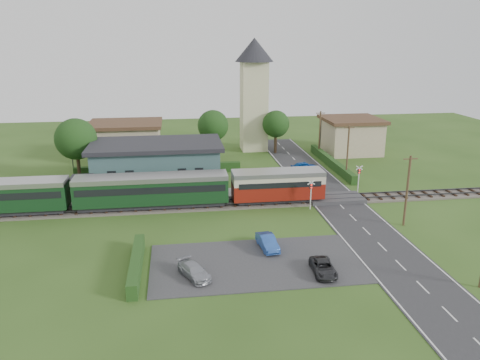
{
  "coord_description": "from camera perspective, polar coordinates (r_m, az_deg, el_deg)",
  "views": [
    {
      "loc": [
        -7.5,
        -45.86,
        17.6
      ],
      "look_at": [
        -0.57,
        4.0,
        2.23
      ],
      "focal_mm": 35.0,
      "sensor_mm": 36.0,
      "label": 1
    }
  ],
  "objects": [
    {
      "name": "tree_b",
      "position": [
        70.22,
        -3.31,
        6.63
      ],
      "size": [
        4.6,
        4.6,
        7.34
      ],
      "color": "#332316",
      "rests_on": "ground"
    },
    {
      "name": "utility_pole_b",
      "position": [
        47.49,
        19.71,
        -1.16
      ],
      "size": [
        1.4,
        0.22,
        7.0
      ],
      "color": "#473321",
      "rests_on": "ground"
    },
    {
      "name": "crossing_deck",
      "position": [
        53.84,
        11.52,
        -2.2
      ],
      "size": [
        6.2,
        3.4,
        0.45
      ],
      "primitive_type": "cube",
      "color": "#333335",
      "rests_on": "ground"
    },
    {
      "name": "utility_pole_c",
      "position": [
        61.54,
        12.99,
        3.42
      ],
      "size": [
        1.4,
        0.22,
        7.0
      ],
      "color": "#473321",
      "rests_on": "ground"
    },
    {
      "name": "tree_c",
      "position": [
        73.68,
        4.39,
        6.81
      ],
      "size": [
        4.2,
        4.2,
        6.78
      ],
      "color": "#332316",
      "rests_on": "ground"
    },
    {
      "name": "crossing_signal_near",
      "position": [
        49.98,
        8.65,
        -1.23
      ],
      "size": [
        0.84,
        0.28,
        3.28
      ],
      "color": "silver",
      "rests_on": "ground"
    },
    {
      "name": "crossing_signal_far",
      "position": [
        56.65,
        14.29,
        0.61
      ],
      "size": [
        0.84,
        0.28,
        3.28
      ],
      "color": "silver",
      "rests_on": "ground"
    },
    {
      "name": "pedestrian_near",
      "position": [
        53.66,
        -0.85,
        -0.77
      ],
      "size": [
        0.67,
        0.56,
        1.58
      ],
      "primitive_type": "imported",
      "rotation": [
        0.0,
        0.0,
        3.5
      ],
      "color": "gray",
      "rests_on": "platform"
    },
    {
      "name": "hedge_roadside",
      "position": [
        67.73,
        11.06,
        2.12
      ],
      "size": [
        0.8,
        18.0,
        1.2
      ],
      "primitive_type": "cube",
      "color": "#193814",
      "rests_on": "ground"
    },
    {
      "name": "equipment_hut",
      "position": [
        54.49,
        -18.65,
        -0.85
      ],
      "size": [
        2.3,
        2.3,
        2.55
      ],
      "color": "beige",
      "rests_on": "platform"
    },
    {
      "name": "hedge_station",
      "position": [
        63.71,
        -9.87,
        1.3
      ],
      "size": [
        22.0,
        0.8,
        1.3
      ],
      "primitive_type": "cube",
      "color": "#193814",
      "rests_on": "ground"
    },
    {
      "name": "streetlamp_east",
      "position": [
        77.93,
        9.84,
        5.96
      ],
      "size": [
        0.3,
        0.3,
        5.15
      ],
      "color": "#3F3F47",
      "rests_on": "ground"
    },
    {
      "name": "utility_pole_d",
      "position": [
        72.6,
        9.69,
        5.64
      ],
      "size": [
        1.4,
        0.22,
        7.0
      ],
      "color": "#473321",
      "rests_on": "ground"
    },
    {
      "name": "streetlamp_west",
      "position": [
        68.99,
        -19.89,
        3.78
      ],
      "size": [
        0.3,
        0.3,
        5.15
      ],
      "color": "#3F3F47",
      "rests_on": "ground"
    },
    {
      "name": "platform",
      "position": [
        54.0,
        -10.14,
        -2.06
      ],
      "size": [
        30.0,
        3.0,
        0.45
      ],
      "primitive_type": "cube",
      "color": "gray",
      "rests_on": "ground"
    },
    {
      "name": "railway_track",
      "position": [
        51.51,
        0.94,
        -2.87
      ],
      "size": [
        76.0,
        3.2,
        0.49
      ],
      "color": "#4C443D",
      "rests_on": "ground"
    },
    {
      "name": "road",
      "position": [
        52.14,
        12.22,
        -3.12
      ],
      "size": [
        6.0,
        70.0,
        0.05
      ],
      "primitive_type": "cube",
      "color": "#28282B",
      "rests_on": "ground"
    },
    {
      "name": "station_building",
      "position": [
        58.83,
        -10.09,
        2.04
      ],
      "size": [
        16.0,
        9.0,
        5.3
      ],
      "color": "#3C5D5D",
      "rests_on": "ground"
    },
    {
      "name": "house_west",
      "position": [
        72.78,
        -13.7,
        4.76
      ],
      "size": [
        10.8,
        8.8,
        5.5
      ],
      "color": "tan",
      "rests_on": "ground"
    },
    {
      "name": "car_park_dark",
      "position": [
        37.3,
        10.12,
        -10.46
      ],
      "size": [
        1.85,
        3.65,
        0.99
      ],
      "primitive_type": "imported",
      "rotation": [
        0.0,
        0.0,
        -0.06
      ],
      "color": "#27272A",
      "rests_on": "car_park"
    },
    {
      "name": "pedestrian_far",
      "position": [
        54.17,
        -17.68,
        -1.2
      ],
      "size": [
        1.01,
        1.14,
        1.98
      ],
      "primitive_type": "imported",
      "rotation": [
        0.0,
        0.0,
        1.88
      ],
      "color": "gray",
      "rests_on": "platform"
    },
    {
      "name": "house_east",
      "position": [
        76.52,
        13.38,
        5.37
      ],
      "size": [
        8.8,
        8.8,
        5.5
      ],
      "color": "tan",
      "rests_on": "ground"
    },
    {
      "name": "train",
      "position": [
        50.64,
        -14.27,
        -1.29
      ],
      "size": [
        43.2,
        2.9,
        3.4
      ],
      "color": "#232328",
      "rests_on": "ground"
    },
    {
      "name": "hedge_carpark",
      "position": [
        38.05,
        -12.52,
        -9.99
      ],
      "size": [
        0.8,
        9.0,
        1.2
      ],
      "primitive_type": "cube",
      "color": "#193814",
      "rests_on": "ground"
    },
    {
      "name": "car_park",
      "position": [
        38.61,
        1.93,
        -10.08
      ],
      "size": [
        17.0,
        9.0,
        0.08
      ],
      "primitive_type": "cube",
      "color": "#333335",
      "rests_on": "ground"
    },
    {
      "name": "tree_a",
      "position": [
        62.36,
        -19.37,
        4.72
      ],
      "size": [
        5.2,
        5.2,
        8.0
      ],
      "color": "#332316",
      "rests_on": "ground"
    },
    {
      "name": "church_tower",
      "position": [
        75.28,
        1.72,
        11.35
      ],
      "size": [
        6.0,
        6.0,
        17.6
      ],
      "color": "beige",
      "rests_on": "ground"
    },
    {
      "name": "ground",
      "position": [
        49.69,
        1.29,
        -3.76
      ],
      "size": [
        120.0,
        120.0,
        0.0
      ],
      "primitive_type": "plane",
      "color": "#2D4C19"
    },
    {
      "name": "car_park_silver",
      "position": [
        36.39,
        -5.62,
        -10.96
      ],
      "size": [
        2.87,
        3.83,
        1.03
      ],
      "primitive_type": "imported",
      "rotation": [
        0.0,
        0.0,
        0.46
      ],
      "color": "#989BA4",
      "rests_on": "car_park"
    },
    {
      "name": "car_park_blue",
      "position": [
        40.8,
        3.37,
        -7.57
      ],
      "size": [
        1.63,
        3.69,
        1.18
      ],
      "primitive_type": "imported",
      "rotation": [
        0.0,
        0.0,
        0.11
      ],
      "color": "#274FA2",
      "rests_on": "car_park"
    },
    {
      "name": "car_on_road",
      "position": [
        64.61,
        7.85,
        1.65
      ],
      "size": [
        3.98,
        2.22,
        1.28
      ],
      "primitive_type": "imported",
      "rotation": [
        0.0,
        0.0,
        1.77
      ],
      "color": "#0B47AA",
      "rests_on": "road"
    }
  ]
}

